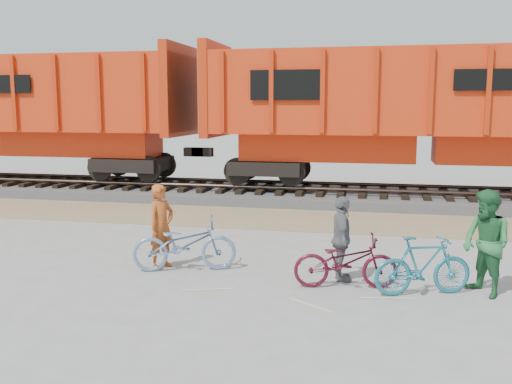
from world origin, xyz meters
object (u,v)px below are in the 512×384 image
Objects in this scene: person_solo at (161,226)px; bicycle_blue at (185,244)px; bicycle_teal at (423,266)px; person_man at (486,243)px; hopper_car_center at (426,109)px; bicycle_maroon at (346,262)px; hopper_car_left at (4,109)px; person_woman at (342,239)px.

bicycle_blue is at bearing -76.83° from person_solo.
bicycle_teal is 1.09m from person_man.
bicycle_maroon is (-1.90, -9.19, -2.54)m from hopper_car_center.
bicycle_blue is at bearing -41.11° from hopper_car_left.
bicycle_maroon is 1.00× the size of person_man.
person_solo is (9.55, -8.67, -2.19)m from hopper_car_left.
bicycle_blue is at bearing -126.11° from person_man.
bicycle_teal is at bearing -111.26° from person_man.
hopper_car_center is 7.91× the size of bicycle_maroon.
person_woman is at bearing -108.88° from bicycle_blue.
person_solo reaches higher than person_woman.
person_woman is (-1.37, 0.51, 0.27)m from bicycle_teal.
hopper_car_left is 1.00× the size of hopper_car_center.
bicycle_teal is 4.88m from person_solo.
hopper_car_center reaches higher than bicycle_maroon.
hopper_car_left is at bearing 72.24° from person_solo.
bicycle_teal is (14.37, -9.30, -2.51)m from hopper_car_left.
person_solo is (-4.83, 0.63, 0.32)m from bicycle_teal.
person_solo reaches higher than bicycle_teal.
person_woman is (2.95, -0.02, 0.25)m from bicycle_blue.
bicycle_teal is (4.33, -0.53, -0.02)m from bicycle_blue.
bicycle_maroon is at bearing 65.02° from bicycle_teal.
bicycle_blue reaches higher than bicycle_teal.
bicycle_blue reaches higher than bicycle_maroon.
bicycle_teal is 1.02× the size of person_solo.
person_woman is (3.45, -0.12, -0.05)m from person_solo.
person_man is 1.15× the size of person_woman.
hopper_car_left and hopper_car_center have the same top height.
hopper_car_left reaches higher than bicycle_blue.
hopper_car_left is at bearing 30.36° from bicycle_blue.
person_man reaches higher than bicycle_blue.
hopper_car_left is 17.30m from bicycle_teal.
hopper_car_center is 9.35m from person_man.
bicycle_blue is (-4.95, -8.77, -2.49)m from hopper_car_center.
hopper_car_left reaches higher than person_woman.
bicycle_teal is 1.49m from person_woman.
bicycle_teal is 0.94× the size of person_man.
hopper_car_center is 10.37m from bicycle_blue.
person_solo is at bearing 62.59° from bicycle_teal.
bicycle_blue is 0.59m from person_solo.
bicycle_blue is 3.08m from bicycle_maroon.
person_woman is at bearing -102.80° from hopper_car_center.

